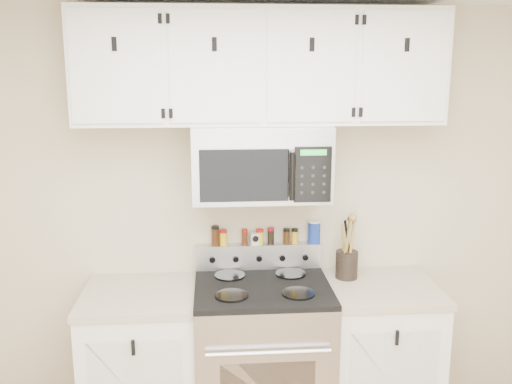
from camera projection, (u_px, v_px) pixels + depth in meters
back_wall at (258, 219)px, 3.45m from camera, size 3.50×0.01×2.50m
range at (262, 360)px, 3.31m from camera, size 0.76×0.65×1.10m
base_cabinet_left at (143, 366)px, 3.28m from camera, size 0.64×0.62×0.92m
base_cabinet_right at (377, 357)px, 3.39m from camera, size 0.64×0.62×0.92m
microwave at (261, 162)px, 3.18m from camera, size 0.76×0.44×0.42m
upper_cabinets at (261, 67)px, 3.10m from camera, size 2.00×0.35×0.62m
utensil_crock at (347, 262)px, 3.38m from camera, size 0.13×0.13×0.38m
kitchen_timer at (255, 238)px, 3.44m from camera, size 0.07×0.06×0.07m
salt_canister at (314, 232)px, 3.46m from camera, size 0.08×0.08×0.14m
spice_jar_0 at (215, 235)px, 3.42m from camera, size 0.05×0.05×0.12m
spice_jar_1 at (223, 237)px, 3.42m from camera, size 0.05×0.05×0.09m
spice_jar_2 at (245, 237)px, 3.43m from camera, size 0.04×0.04×0.10m
spice_jar_3 at (260, 237)px, 3.44m from camera, size 0.05×0.05×0.09m
spice_jar_4 at (271, 236)px, 3.44m from camera, size 0.04×0.04×0.10m
spice_jar_5 at (286, 236)px, 3.45m from camera, size 0.04×0.04×0.09m
spice_jar_6 at (295, 236)px, 3.46m from camera, size 0.04×0.04×0.09m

